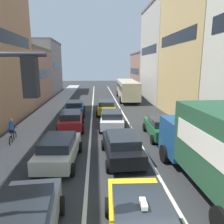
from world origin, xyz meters
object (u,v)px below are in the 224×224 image
object	(u,v)px
hatchback_centre_lane_third	(112,119)
sedan_left_lane_third	(71,120)
sedan_centre_lane_second	(122,146)
removalist_box_truck	(220,147)
sedan_left_lane_fourth	(75,108)
sedan_right_lane_behind_truck	(161,127)
cyclist_on_sidewalk	(12,131)
bus_mid_queue_primary	(127,88)
coupe_centre_lane_fourth	(106,107)
wagon_left_lane_second	(59,149)

from	to	relation	value
hatchback_centre_lane_third	sedan_left_lane_third	bearing A→B (deg)	93.08
hatchback_centre_lane_third	sedan_centre_lane_second	bearing A→B (deg)	-175.50
removalist_box_truck	sedan_centre_lane_second	world-z (taller)	removalist_box_truck
sedan_left_lane_fourth	sedan_right_lane_behind_truck	size ratio (longest dim) A/B	1.00
sedan_left_lane_third	cyclist_on_sidewalk	xyz separation A→B (m)	(-3.56, -3.15, 0.05)
sedan_left_lane_third	bus_mid_queue_primary	distance (m)	16.39
sedan_left_lane_third	coupe_centre_lane_fourth	distance (m)	6.25
sedan_left_lane_fourth	removalist_box_truck	bearing A→B (deg)	-156.65
wagon_left_lane_second	cyclist_on_sidewalk	size ratio (longest dim) A/B	2.54
sedan_left_lane_fourth	cyclist_on_sidewalk	world-z (taller)	cyclist_on_sidewalk
removalist_box_truck	wagon_left_lane_second	size ratio (longest dim) A/B	1.76
wagon_left_lane_second	coupe_centre_lane_fourth	world-z (taller)	same
wagon_left_lane_second	sedan_right_lane_behind_truck	xyz separation A→B (m)	(6.74, 3.82, 0.00)
hatchback_centre_lane_third	sedan_left_lane_fourth	bearing A→B (deg)	37.59
sedan_left_lane_third	removalist_box_truck	bearing A→B (deg)	-147.47
hatchback_centre_lane_third	coupe_centre_lane_fourth	xyz separation A→B (m)	(-0.21, 5.41, 0.00)
sedan_left_lane_fourth	cyclist_on_sidewalk	size ratio (longest dim) A/B	2.53
sedan_centre_lane_second	cyclist_on_sidewalk	bearing A→B (deg)	63.97
removalist_box_truck	sedan_left_lane_third	size ratio (longest dim) A/B	1.76
removalist_box_truck	wagon_left_lane_second	distance (m)	7.77
hatchback_centre_lane_third	sedan_left_lane_third	xyz separation A→B (m)	(-3.38, 0.03, 0.00)
wagon_left_lane_second	hatchback_centre_lane_third	xyz separation A→B (m)	(3.32, 6.40, 0.00)
cyclist_on_sidewalk	coupe_centre_lane_fourth	bearing A→B (deg)	-44.34
sedan_centre_lane_second	sedan_left_lane_fourth	size ratio (longest dim) A/B	1.00
sedan_left_lane_third	sedan_right_lane_behind_truck	distance (m)	7.28
coupe_centre_lane_fourth	removalist_box_truck	bearing A→B (deg)	-163.83
removalist_box_truck	bus_mid_queue_primary	size ratio (longest dim) A/B	0.73
coupe_centre_lane_fourth	sedan_left_lane_fourth	bearing A→B (deg)	94.41
wagon_left_lane_second	coupe_centre_lane_fourth	distance (m)	12.21
coupe_centre_lane_fourth	bus_mid_queue_primary	world-z (taller)	bus_mid_queue_primary
wagon_left_lane_second	bus_mid_queue_primary	size ratio (longest dim) A/B	0.42
sedan_left_lane_third	sedan_left_lane_fourth	world-z (taller)	same
wagon_left_lane_second	sedan_right_lane_behind_truck	bearing A→B (deg)	-57.22
bus_mid_queue_primary	sedan_centre_lane_second	bearing A→B (deg)	173.10
sedan_left_lane_third	sedan_right_lane_behind_truck	world-z (taller)	same
sedan_left_lane_fourth	bus_mid_queue_primary	world-z (taller)	bus_mid_queue_primary
sedan_left_lane_fourth	cyclist_on_sidewalk	distance (m)	9.05
removalist_box_truck	cyclist_on_sidewalk	xyz separation A→B (m)	(-10.58, 6.51, -1.12)
hatchback_centre_lane_third	coupe_centre_lane_fourth	distance (m)	5.41
sedan_centre_lane_second	sedan_right_lane_behind_truck	bearing A→B (deg)	-45.31
sedan_left_lane_third	coupe_centre_lane_fourth	world-z (taller)	same
removalist_box_truck	sedan_left_lane_fourth	xyz separation A→B (m)	(-7.19, 14.90, -1.18)
cyclist_on_sidewalk	sedan_centre_lane_second	bearing A→B (deg)	-119.47
removalist_box_truck	cyclist_on_sidewalk	distance (m)	12.48
sedan_centre_lane_second	sedan_right_lane_behind_truck	distance (m)	4.89
sedan_left_lane_third	bus_mid_queue_primary	bearing A→B (deg)	-28.16
sedan_centre_lane_second	wagon_left_lane_second	size ratio (longest dim) A/B	1.00
wagon_left_lane_second	sedan_right_lane_behind_truck	size ratio (longest dim) A/B	1.01
coupe_centre_lane_fourth	sedan_right_lane_behind_truck	bearing A→B (deg)	-153.71
wagon_left_lane_second	hatchback_centre_lane_third	bearing A→B (deg)	-24.22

